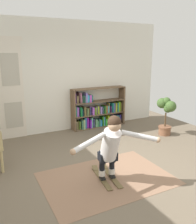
# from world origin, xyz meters

# --- Properties ---
(ground_plane) EXTENTS (7.20, 7.20, 0.00)m
(ground_plane) POSITION_xyz_m (0.00, 0.00, 0.00)
(ground_plane) COLOR #6D5F4D
(back_wall) EXTENTS (6.00, 0.10, 2.90)m
(back_wall) POSITION_xyz_m (0.00, 2.60, 1.45)
(back_wall) COLOR silver
(back_wall) RESTS_ON ground
(rug) EXTENTS (2.16, 1.50, 0.01)m
(rug) POSITION_xyz_m (-0.17, -0.27, 0.00)
(rug) COLOR #8F6B52
(rug) RESTS_ON ground
(bookshelf) EXTENTS (1.59, 0.30, 1.13)m
(bookshelf) POSITION_xyz_m (0.98, 2.39, 0.47)
(bookshelf) COLOR brown
(bookshelf) RESTS_ON ground
(potted_plant) EXTENTS (0.35, 0.50, 0.98)m
(potted_plant) POSITION_xyz_m (2.26, 0.99, 0.59)
(potted_plant) COLOR brown
(potted_plant) RESTS_ON ground
(skis_pair) EXTENTS (0.37, 0.81, 0.07)m
(skis_pair) POSITION_xyz_m (-0.17, -0.24, 0.02)
(skis_pair) COLOR brown
(skis_pair) RESTS_ON rug
(person_skier) EXTENTS (1.45, 0.67, 1.11)m
(person_skier) POSITION_xyz_m (-0.19, -0.43, 0.69)
(person_skier) COLOR white
(person_skier) RESTS_ON skis_pair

